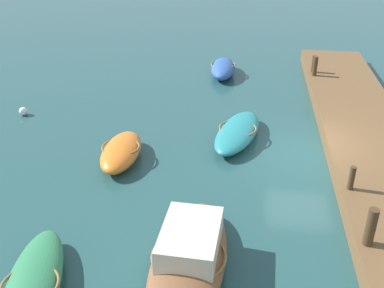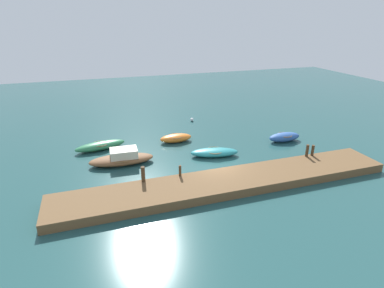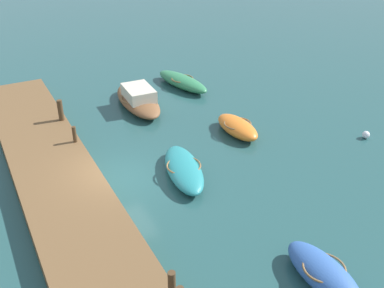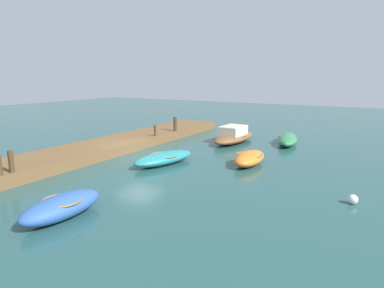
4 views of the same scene
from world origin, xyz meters
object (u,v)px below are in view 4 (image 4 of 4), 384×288
rowboat_green (288,139)px  mooring_post_west (175,124)px  dinghy_orange (249,158)px  motorboat_brown (234,136)px  marker_buoy (353,199)px  rowboat_blue (62,206)px  mooring_post_mid_west (155,130)px  mooring_post_mid_east (11,161)px  rowboat_teal (164,158)px

rowboat_green → mooring_post_west: mooring_post_west is taller
dinghy_orange → motorboat_brown: motorboat_brown is taller
dinghy_orange → marker_buoy: 6.35m
rowboat_green → rowboat_blue: bearing=-23.6°
rowboat_blue → rowboat_green: bearing=168.7°
mooring_post_mid_west → marker_buoy: 14.09m
rowboat_green → mooring_post_mid_west: mooring_post_mid_west is taller
dinghy_orange → motorboat_brown: size_ratio=0.59×
motorboat_brown → mooring_post_mid_west: bearing=-49.6°
motorboat_brown → mooring_post_mid_east: (13.89, -4.48, 0.62)m
rowboat_green → mooring_post_west: bearing=-85.4°
rowboat_teal → rowboat_blue: rowboat_blue is taller
marker_buoy → rowboat_green: bearing=-153.3°
rowboat_green → mooring_post_mid_east: (15.38, -8.00, 0.74)m
dinghy_orange → rowboat_green: dinghy_orange is taller
rowboat_teal → mooring_post_west: (-6.58, -3.58, 0.82)m
rowboat_blue → mooring_post_west: bearing=-161.5°
mooring_post_west → mooring_post_mid_east: bearing=0.0°
mooring_post_west → mooring_post_mid_west: 2.56m
dinghy_orange → mooring_post_west: (-4.37, -7.70, 0.78)m
marker_buoy → dinghy_orange: bearing=-121.8°
rowboat_blue → mooring_post_mid_west: mooring_post_mid_west is taller
mooring_post_west → marker_buoy: (7.72, 13.09, -0.97)m
mooring_post_mid_west → rowboat_green: bearing=121.9°
dinghy_orange → rowboat_green: 6.79m
rowboat_teal → mooring_post_west: bearing=-138.1°
rowboat_blue → mooring_post_west: size_ratio=2.89×
rowboat_green → mooring_post_mid_west: (4.97, -8.00, 0.64)m
rowboat_teal → motorboat_brown: 7.56m
dinghy_orange → mooring_post_west: mooring_post_west is taller
dinghy_orange → rowboat_teal: (2.21, -4.12, -0.04)m
rowboat_green → rowboat_teal: bearing=-38.4°
marker_buoy → rowboat_blue: bearing=-52.9°
mooring_post_mid_west → marker_buoy: (5.16, 13.09, -0.82)m
mooring_post_mid_east → marker_buoy: mooring_post_mid_east is taller
mooring_post_mid_west → rowboat_teal: bearing=41.7°
rowboat_teal → rowboat_blue: 7.59m
mooring_post_mid_west → mooring_post_mid_east: bearing=0.0°
marker_buoy → mooring_post_west: bearing=-120.5°
rowboat_green → mooring_post_mid_east: bearing=-39.7°
dinghy_orange → mooring_post_mid_west: mooring_post_mid_west is taller
rowboat_teal → motorboat_brown: size_ratio=0.82×
dinghy_orange → mooring_post_west: bearing=-120.5°
rowboat_blue → dinghy_orange: bearing=162.8°
marker_buoy → mooring_post_mid_west: bearing=-111.5°
rowboat_green → mooring_post_west: 8.39m
rowboat_blue → marker_buoy: 10.55m
dinghy_orange → marker_buoy: dinghy_orange is taller
rowboat_blue → marker_buoy: size_ratio=8.34×
rowboat_blue → mooring_post_mid_west: 12.46m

